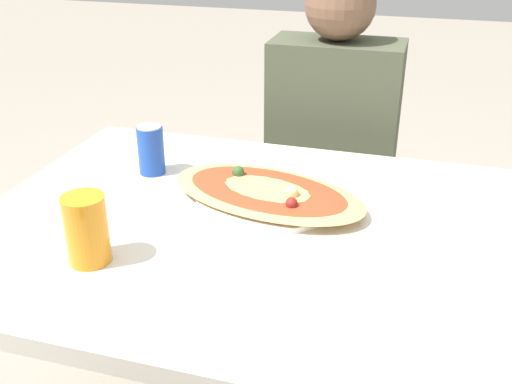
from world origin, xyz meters
name	(u,v)px	position (x,y,z in m)	size (l,w,h in m)	color
dining_table	(250,251)	(0.00, 0.00, 0.67)	(1.20, 0.92, 0.74)	silver
chair_far_seated	(335,176)	(0.06, 0.79, 0.51)	(0.40, 0.40, 0.91)	#3F2D1E
person_seated	(332,134)	(0.06, 0.68, 0.71)	(0.39, 0.23, 1.20)	#2D2D38
pizza_main	(267,194)	(0.01, 0.11, 0.76)	(0.52, 0.36, 0.06)	white
soda_can	(151,150)	(-0.32, 0.18, 0.80)	(0.07, 0.07, 0.12)	#1E47B2
drink_glass	(87,229)	(-0.25, -0.23, 0.81)	(0.08, 0.08, 0.14)	orange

